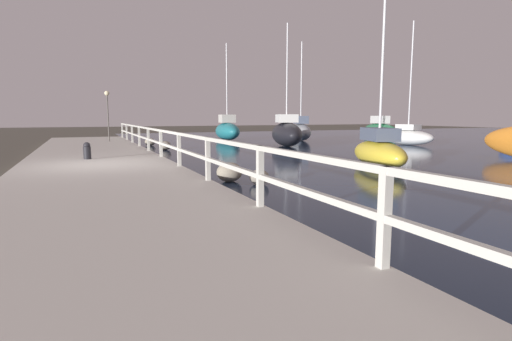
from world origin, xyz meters
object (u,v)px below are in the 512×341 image
Objects in this scene: sailboat_black at (286,133)px; sailboat_teal at (227,130)px; mooring_bollard at (87,151)px; sailboat_yellow at (379,151)px; sailboat_gray at (301,130)px; sailboat_white at (408,136)px; dock_lamp at (107,103)px; sailboat_green at (380,128)px.

sailboat_teal is at bearing 116.37° from sailboat_black.
mooring_bollard is 10.16m from sailboat_yellow.
sailboat_yellow is at bearing -82.73° from sailboat_black.
sailboat_gray is at bearing 36.02° from mooring_bollard.
sailboat_black is at bearing 144.86° from sailboat_white.
sailboat_yellow is 12.19m from sailboat_white.
dock_lamp is at bearing -157.46° from sailboat_gray.
mooring_bollard is 0.08× the size of sailboat_gray.
sailboat_gray is (5.47, 14.88, 0.15)m from sailboat_yellow.
sailboat_gray is 1.01× the size of sailboat_teal.
sailboat_yellow is (9.27, -4.16, 0.00)m from mooring_bollard.
sailboat_teal is (-1.17, 7.23, -0.04)m from sailboat_black.
sailboat_green is 1.02× the size of sailboat_white.
sailboat_black is (9.70, -4.18, -1.78)m from dock_lamp.
sailboat_black is 0.94× the size of sailboat_green.
sailboat_white is at bearing -41.36° from sailboat_gray.
dock_lamp is 0.48× the size of sailboat_yellow.
sailboat_yellow is 23.06m from sailboat_green.
sailboat_gray reaches higher than mooring_bollard.
sailboat_yellow is at bearing -157.84° from sailboat_white.
sailboat_yellow reaches higher than mooring_bollard.
mooring_bollard is at bearing 174.88° from sailboat_yellow.
dock_lamp is (1.36, 10.18, 1.99)m from mooring_bollard.
sailboat_black is 0.95× the size of sailboat_white.
sailboat_yellow reaches higher than dock_lamp.
sailboat_gray reaches higher than sailboat_black.
sailboat_black is at bearing 99.12° from sailboat_yellow.
sailboat_black reaches higher than dock_lamp.
sailboat_green is 9.94m from sailboat_gray.
sailboat_gray is at bearing 88.86° from sailboat_yellow.
sailboat_teal is (0.61, 17.39, 0.16)m from sailboat_yellow.
sailboat_yellow is 0.88× the size of sailboat_teal.
mooring_bollard is 10.46m from dock_lamp.
sailboat_teal is at bearing 172.86° from sailboat_gray.
dock_lamp is 23.27m from sailboat_green.
sailboat_yellow is at bearing -89.95° from sailboat_gray.
sailboat_teal is at bearing 113.42° from sailboat_white.
sailboat_teal reaches higher than dock_lamp.
sailboat_green is at bearing 38.98° from sailboat_white.
sailboat_green is (13.29, 7.29, -0.06)m from sailboat_black.
sailboat_white is at bearing 11.83° from mooring_bollard.
dock_lamp is 13.52m from sailboat_gray.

